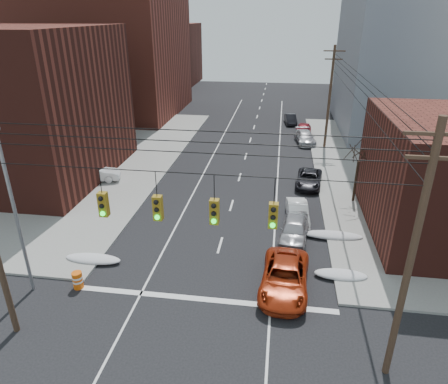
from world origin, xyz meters
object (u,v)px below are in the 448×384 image
(parked_car_b, at_px, (297,212))
(lot_car_b, at_px, (103,142))
(red_pickup, at_px, (285,278))
(lot_car_c, at_px, (67,155))
(parked_car_c, at_px, (309,179))
(parked_car_e, at_px, (303,130))
(lot_car_a, at_px, (95,173))
(parked_car_f, at_px, (291,119))
(lot_car_d, at_px, (70,149))
(parked_car_a, at_px, (294,229))
(construction_barrel, at_px, (78,280))
(parked_car_d, at_px, (305,137))

(parked_car_b, distance_m, lot_car_b, 25.00)
(red_pickup, relative_size, lot_car_c, 1.09)
(parked_car_c, distance_m, parked_car_e, 15.78)
(lot_car_a, xyz_separation_m, lot_car_b, (-3.17, 8.98, 0.04))
(red_pickup, bearing_deg, parked_car_b, 87.45)
(parked_car_f, relative_size, lot_car_d, 1.03)
(parked_car_a, bearing_deg, parked_car_b, 91.30)
(lot_car_b, relative_size, construction_barrel, 5.37)
(parked_car_a, bearing_deg, lot_car_d, 155.81)
(construction_barrel, bearing_deg, parked_car_c, 50.98)
(parked_car_a, height_order, parked_car_c, parked_car_a)
(parked_car_a, height_order, construction_barrel, parked_car_a)
(parked_car_a, relative_size, parked_car_b, 1.12)
(lot_car_d, bearing_deg, parked_car_d, -57.93)
(parked_car_c, relative_size, lot_car_d, 1.21)
(parked_car_a, xyz_separation_m, construction_barrel, (-11.89, -6.92, -0.26))
(parked_car_f, distance_m, construction_barrel, 39.79)
(parked_car_c, distance_m, lot_car_b, 23.13)
(parked_car_b, height_order, lot_car_d, lot_car_d)
(red_pickup, xyz_separation_m, parked_car_d, (2.22, 27.68, -0.06))
(lot_car_a, relative_size, lot_car_b, 0.80)
(parked_car_b, height_order, lot_car_c, lot_car_c)
(parked_car_e, height_order, lot_car_b, lot_car_b)
(parked_car_f, bearing_deg, construction_barrel, -114.40)
(parked_car_c, height_order, parked_car_e, parked_car_e)
(lot_car_d, bearing_deg, parked_car_e, -51.80)
(red_pickup, distance_m, lot_car_d, 29.98)
(parked_car_f, distance_m, lot_car_b, 25.21)
(parked_car_b, relative_size, parked_car_c, 0.89)
(parked_car_c, xyz_separation_m, lot_car_c, (-23.89, 2.41, 0.24))
(parked_car_b, bearing_deg, parked_car_a, -99.94)
(lot_car_d, height_order, construction_barrel, lot_car_d)
(parked_car_d, height_order, lot_car_b, lot_car_b)
(red_pickup, distance_m, lot_car_a, 21.24)
(lot_car_a, height_order, lot_car_b, lot_car_b)
(lot_car_a, bearing_deg, parked_car_f, -50.90)
(parked_car_b, bearing_deg, construction_barrel, -145.71)
(red_pickup, bearing_deg, construction_barrel, -168.75)
(parked_car_d, distance_m, lot_car_d, 26.25)
(parked_car_b, xyz_separation_m, parked_car_f, (-0.28, 28.27, -0.02))
(lot_car_b, bearing_deg, construction_barrel, -160.88)
(parked_car_c, height_order, lot_car_d, lot_car_d)
(parked_car_f, bearing_deg, lot_car_d, -151.09)
(parked_car_c, height_order, lot_car_c, lot_car_c)
(lot_car_a, distance_m, lot_car_c, 6.66)
(parked_car_e, relative_size, parked_car_f, 1.13)
(construction_barrel, bearing_deg, lot_car_b, 110.40)
(parked_car_f, xyz_separation_m, lot_car_a, (-17.44, -23.50, 0.21))
(lot_car_c, bearing_deg, construction_barrel, -160.28)
(parked_car_d, xyz_separation_m, lot_car_a, (-19.04, -14.71, 0.15))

